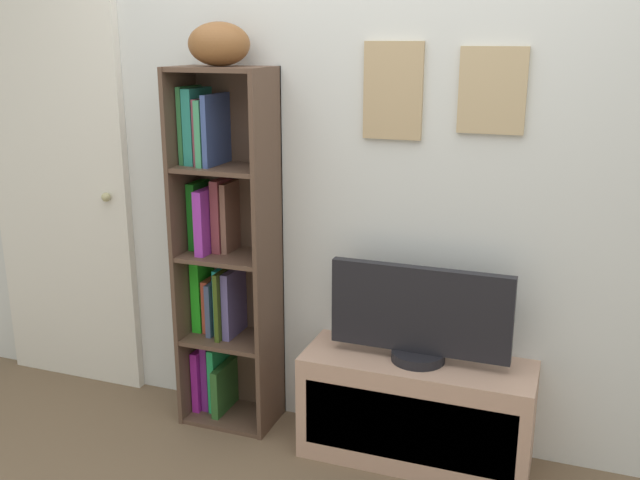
{
  "coord_description": "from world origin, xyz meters",
  "views": [
    {
      "loc": [
        0.88,
        -1.72,
        1.73
      ],
      "look_at": [
        -0.07,
        0.85,
        0.95
      ],
      "focal_mm": 40.06,
      "sensor_mm": 36.0,
      "label": 1
    }
  ],
  "objects_px": {
    "football": "(219,44)",
    "door": "(60,183)",
    "tv_stand": "(416,410)",
    "television": "(420,316)",
    "bookshelf": "(221,255)"
  },
  "relations": [
    {
      "from": "football",
      "to": "tv_stand",
      "type": "height_order",
      "value": "football"
    },
    {
      "from": "television",
      "to": "bookshelf",
      "type": "bearing_deg",
      "value": 175.98
    },
    {
      "from": "football",
      "to": "door",
      "type": "relative_size",
      "value": 0.12
    },
    {
      "from": "bookshelf",
      "to": "door",
      "type": "height_order",
      "value": "door"
    },
    {
      "from": "football",
      "to": "television",
      "type": "relative_size",
      "value": 0.34
    },
    {
      "from": "tv_stand",
      "to": "door",
      "type": "relative_size",
      "value": 0.46
    },
    {
      "from": "football",
      "to": "door",
      "type": "bearing_deg",
      "value": 173.23
    },
    {
      "from": "door",
      "to": "tv_stand",
      "type": "bearing_deg",
      "value": -4.61
    },
    {
      "from": "football",
      "to": "tv_stand",
      "type": "relative_size",
      "value": 0.27
    },
    {
      "from": "football",
      "to": "door",
      "type": "xyz_separation_m",
      "value": [
        -0.97,
        0.12,
        -0.66
      ]
    },
    {
      "from": "tv_stand",
      "to": "door",
      "type": "distance_m",
      "value": 2.03
    },
    {
      "from": "television",
      "to": "football",
      "type": "bearing_deg",
      "value": 177.87
    },
    {
      "from": "tv_stand",
      "to": "football",
      "type": "bearing_deg",
      "value": 177.79
    },
    {
      "from": "tv_stand",
      "to": "television",
      "type": "xyz_separation_m",
      "value": [
        0.0,
        0.0,
        0.42
      ]
    },
    {
      "from": "football",
      "to": "tv_stand",
      "type": "distance_m",
      "value": 1.72
    }
  ]
}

